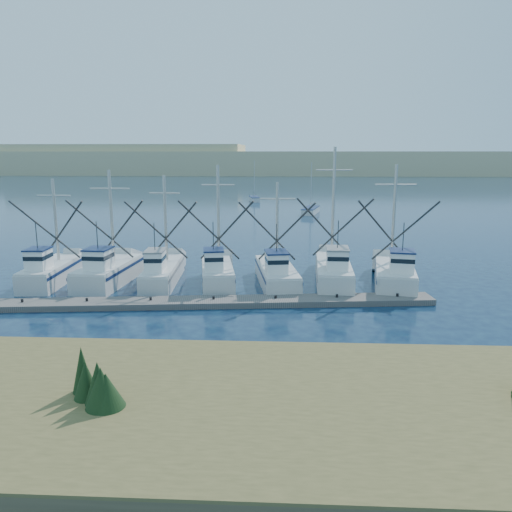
{
  "coord_description": "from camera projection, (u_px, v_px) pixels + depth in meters",
  "views": [
    {
      "loc": [
        -2.07,
        -25.09,
        9.61
      ],
      "look_at": [
        -3.73,
        8.0,
        2.71
      ],
      "focal_mm": 35.0,
      "sensor_mm": 36.0,
      "label": 1
    }
  ],
  "objects": [
    {
      "name": "floating_dock",
      "position": [
        214.0,
        302.0,
        32.01
      ],
      "size": [
        28.5,
        4.85,
        0.38
      ],
      "primitive_type": "cube",
      "rotation": [
        0.0,
        0.0,
        0.1
      ],
      "color": "#69625E",
      "rests_on": "ground"
    },
    {
      "name": "ground",
      "position": [
        319.0,
        338.0,
        26.39
      ],
      "size": [
        500.0,
        500.0,
        0.0
      ],
      "primitive_type": "plane",
      "color": "#0B1833",
      "rests_on": "ground"
    },
    {
      "name": "trawler_fleet",
      "position": [
        228.0,
        273.0,
        36.61
      ],
      "size": [
        28.6,
        8.94,
        10.01
      ],
      "color": "silver",
      "rests_on": "ground"
    },
    {
      "name": "dune_ridge",
      "position": [
        286.0,
        163.0,
        230.7
      ],
      "size": [
        360.0,
        60.0,
        10.0
      ],
      "primitive_type": "cube",
      "color": "tan",
      "rests_on": "ground"
    },
    {
      "name": "sailboat_far",
      "position": [
        254.0,
        199.0,
        99.35
      ],
      "size": [
        2.47,
        5.23,
        8.1
      ],
      "rotation": [
        0.0,
        0.0,
        0.19
      ],
      "color": "silver",
      "rests_on": "ground"
    },
    {
      "name": "shore_bank",
      "position": [
        103.0,
        418.0,
        16.84
      ],
      "size": [
        40.0,
        10.0,
        1.6
      ],
      "primitive_type": "cube",
      "color": "#4C422D",
      "rests_on": "ground"
    },
    {
      "name": "sailboat_near",
      "position": [
        311.0,
        210.0,
        79.8
      ],
      "size": [
        3.35,
        6.98,
        8.1
      ],
      "rotation": [
        0.0,
        0.0,
        -0.23
      ],
      "color": "silver",
      "rests_on": "ground"
    }
  ]
}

